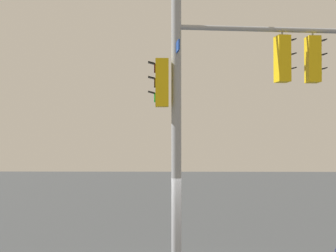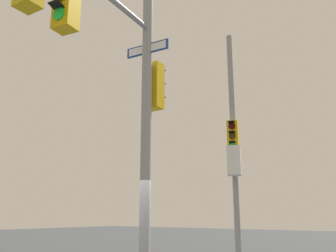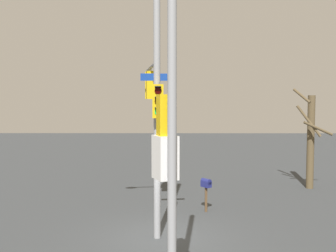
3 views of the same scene
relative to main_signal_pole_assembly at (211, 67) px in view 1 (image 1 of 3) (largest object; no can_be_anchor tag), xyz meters
name	(u,v)px [view 1 (image 1 of 3)]	position (x,y,z in m)	size (l,w,h in m)	color
main_signal_pole_assembly	(211,67)	(0.00, 0.00, 0.00)	(4.94, 3.37, 9.02)	gray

